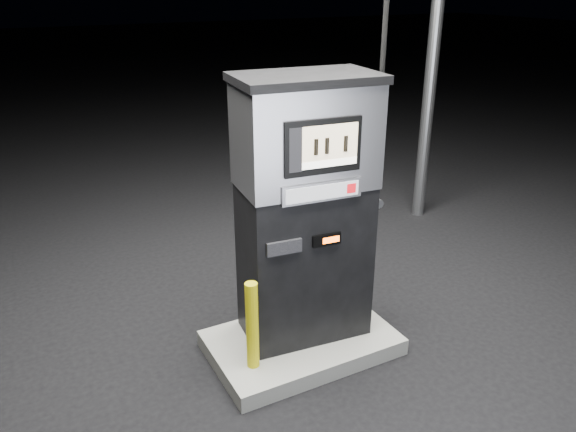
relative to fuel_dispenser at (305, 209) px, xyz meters
name	(u,v)px	position (x,y,z in m)	size (l,w,h in m)	color
ground	(301,349)	(-0.08, -0.10, -1.31)	(80.00, 80.00, 0.00)	black
pump_island	(301,343)	(-0.08, -0.10, -1.24)	(1.60, 1.00, 0.15)	gray
fuel_dispenser	(305,209)	(0.00, 0.00, 0.00)	(1.28, 0.78, 4.70)	black
bollard_left	(252,326)	(-0.63, -0.27, -0.78)	(0.10, 0.10, 0.77)	#C6B90B
bollard_right	(351,270)	(0.47, -0.03, -0.67)	(0.13, 0.13, 0.98)	#C6B90B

